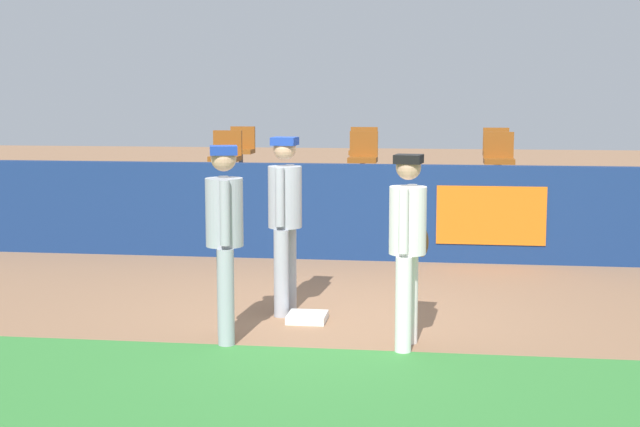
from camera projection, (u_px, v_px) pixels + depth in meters
ground_plane at (321, 317)px, 9.50m from camera, size 60.00×60.00×0.00m
grass_foreground_strip at (278, 398)px, 6.96m from camera, size 18.00×2.80×0.01m
first_base at (307, 317)px, 9.33m from camera, size 0.40×0.40×0.08m
player_fielder_home at (408, 237)px, 8.24m from camera, size 0.40×0.55×1.80m
player_runner_visitor at (225, 229)px, 8.46m from camera, size 0.43×0.51×1.87m
player_coach_visitor at (285, 212)px, 9.56m from camera, size 0.39×0.53×1.90m
field_wall at (354, 212)px, 12.77m from camera, size 18.00×0.26×1.36m
bleacher_platform at (368, 205)px, 15.32m from camera, size 18.00×4.80×0.93m
seat_back_left at (242, 147)px, 16.17m from camera, size 0.45×0.44×0.84m
seat_front_center at (363, 155)px, 14.09m from camera, size 0.44×0.44×0.84m
seat_back_center at (364, 148)px, 15.88m from camera, size 0.48×0.44×0.84m
seat_back_right at (496, 149)px, 15.57m from camera, size 0.45×0.44×0.84m
seat_front_right at (499, 156)px, 13.81m from camera, size 0.46×0.44×0.84m
seat_front_left at (226, 154)px, 14.38m from camera, size 0.47×0.44×0.84m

